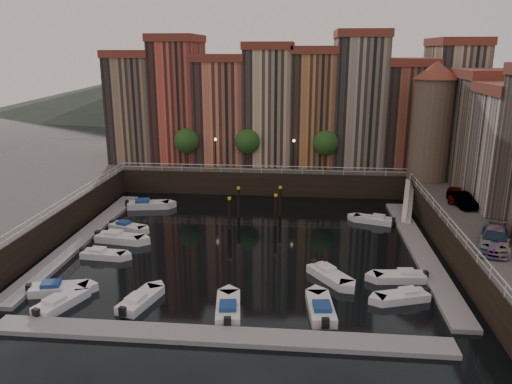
# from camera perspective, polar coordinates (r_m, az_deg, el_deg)

# --- Properties ---
(ground) EXTENTS (200.00, 200.00, 0.00)m
(ground) POSITION_cam_1_polar(r_m,az_deg,el_deg) (48.74, -1.00, -5.71)
(ground) COLOR black
(ground) RESTS_ON ground
(quay_far) EXTENTS (80.00, 20.00, 3.00)m
(quay_far) POSITION_cam_1_polar(r_m,az_deg,el_deg) (73.09, 1.28, 2.88)
(quay_far) COLOR black
(quay_far) RESTS_ON ground
(dock_left) EXTENTS (2.00, 28.00, 0.35)m
(dock_left) POSITION_cam_1_polar(r_m,az_deg,el_deg) (52.06, -19.22, -4.99)
(dock_left) COLOR gray
(dock_left) RESTS_ON ground
(dock_right) EXTENTS (2.00, 28.00, 0.35)m
(dock_right) POSITION_cam_1_polar(r_m,az_deg,el_deg) (48.74, 18.27, -6.33)
(dock_right) COLOR gray
(dock_right) RESTS_ON ground
(dock_near) EXTENTS (30.00, 2.00, 0.35)m
(dock_near) POSITION_cam_1_polar(r_m,az_deg,el_deg) (33.57, -4.38, -16.09)
(dock_near) COLOR gray
(dock_near) RESTS_ON ground
(mountains) EXTENTS (145.00, 100.00, 18.00)m
(mountains) POSITION_cam_1_polar(r_m,az_deg,el_deg) (155.39, 4.28, 12.13)
(mountains) COLOR #2D382D
(mountains) RESTS_ON ground
(far_terrace) EXTENTS (48.70, 10.30, 17.50)m
(far_terrace) POSITION_cam_1_polar(r_m,az_deg,el_deg) (68.91, 3.96, 10.03)
(far_terrace) COLOR #8E745A
(far_terrace) RESTS_ON quay_far
(corner_tower) EXTENTS (5.20, 5.20, 13.80)m
(corner_tower) POSITION_cam_1_polar(r_m,az_deg,el_deg) (61.84, 19.49, 7.79)
(corner_tower) COLOR #6B5B4C
(corner_tower) RESTS_ON quay_right
(promenade_trees) EXTENTS (21.20, 3.20, 5.20)m
(promenade_trees) POSITION_cam_1_polar(r_m,az_deg,el_deg) (64.57, -0.39, 5.75)
(promenade_trees) COLOR black
(promenade_trees) RESTS_ON quay_far
(street_lamps) EXTENTS (10.36, 0.36, 4.18)m
(street_lamps) POSITION_cam_1_polar(r_m,az_deg,el_deg) (63.68, -0.18, 4.98)
(street_lamps) COLOR black
(street_lamps) RESTS_ON quay_far
(railings) EXTENTS (36.08, 34.04, 0.52)m
(railings) POSITION_cam_1_polar(r_m,az_deg,el_deg) (52.13, -0.42, 0.14)
(railings) COLOR white
(railings) RESTS_ON ground
(gangway) EXTENTS (2.78, 8.32, 3.73)m
(gangway) POSITION_cam_1_polar(r_m,az_deg,el_deg) (58.54, 17.01, -0.71)
(gangway) COLOR white
(gangway) RESTS_ON ground
(mooring_pilings) EXTENTS (5.35, 5.12, 3.78)m
(mooring_pilings) POSITION_cam_1_polar(r_m,az_deg,el_deg) (53.74, 0.03, -1.76)
(mooring_pilings) COLOR black
(mooring_pilings) RESTS_ON ground
(boat_left_0) EXTENTS (4.62, 2.54, 1.03)m
(boat_left_0) POSITION_cam_1_polar(r_m,az_deg,el_deg) (41.74, -21.72, -10.24)
(boat_left_0) COLOR silver
(boat_left_0) RESTS_ON ground
(boat_left_1) EXTENTS (4.18, 1.78, 0.95)m
(boat_left_1) POSITION_cam_1_polar(r_m,az_deg,el_deg) (47.11, -17.14, -6.82)
(boat_left_1) COLOR silver
(boat_left_1) RESTS_ON ground
(boat_left_2) EXTENTS (4.98, 2.38, 1.12)m
(boat_left_2) POSITION_cam_1_polar(r_m,az_deg,el_deg) (50.42, -15.39, -5.09)
(boat_left_2) COLOR silver
(boat_left_2) RESTS_ON ground
(boat_left_3) EXTENTS (4.21, 2.67, 0.95)m
(boat_left_3) POSITION_cam_1_polar(r_m,az_deg,el_deg) (53.44, -14.51, -3.89)
(boat_left_3) COLOR silver
(boat_left_3) RESTS_ON ground
(boat_left_4) EXTENTS (5.15, 2.64, 1.16)m
(boat_left_4) POSITION_cam_1_polar(r_m,az_deg,el_deg) (60.27, -12.31, -1.42)
(boat_left_4) COLOR silver
(boat_left_4) RESTS_ON ground
(boat_right_0) EXTENTS (4.25, 2.67, 0.95)m
(boat_right_0) POSITION_cam_1_polar(r_m,az_deg,el_deg) (39.38, 16.48, -11.38)
(boat_right_0) COLOR silver
(boat_right_0) RESTS_ON ground
(boat_right_1) EXTENTS (4.38, 1.95, 0.99)m
(boat_right_1) POSITION_cam_1_polar(r_m,az_deg,el_deg) (42.43, 16.21, -9.29)
(boat_right_1) COLOR silver
(boat_right_1) RESTS_ON ground
(boat_right_4) EXTENTS (4.45, 2.80, 1.00)m
(boat_right_4) POSITION_cam_1_polar(r_m,az_deg,el_deg) (55.35, 13.37, -3.10)
(boat_right_4) COLOR silver
(boat_right_4) RESTS_ON ground
(boat_near_0) EXTENTS (3.02, 4.55, 1.03)m
(boat_near_0) POSITION_cam_1_polar(r_m,az_deg,el_deg) (39.61, -21.47, -11.66)
(boat_near_0) COLOR silver
(boat_near_0) RESTS_ON ground
(boat_near_1) EXTENTS (2.67, 4.53, 1.01)m
(boat_near_1) POSITION_cam_1_polar(r_m,az_deg,el_deg) (38.21, -13.15, -11.97)
(boat_near_1) COLOR silver
(boat_near_1) RESTS_ON ground
(boat_near_2) EXTENTS (2.23, 4.74, 1.07)m
(boat_near_2) POSITION_cam_1_polar(r_m,az_deg,el_deg) (36.26, -3.20, -13.12)
(boat_near_2) COLOR silver
(boat_near_2) RESTS_ON ground
(boat_near_3) EXTENTS (2.18, 4.84, 1.09)m
(boat_near_3) POSITION_cam_1_polar(r_m,az_deg,el_deg) (36.40, 7.42, -13.10)
(boat_near_3) COLOR silver
(boat_near_3) RESTS_ON ground
(car_a) EXTENTS (2.33, 4.22, 1.36)m
(car_a) POSITION_cam_1_polar(r_m,az_deg,el_deg) (54.81, 21.85, -0.36)
(car_a) COLOR gray
(car_a) RESTS_ON quay_right
(car_b) EXTENTS (2.09, 4.27, 1.35)m
(car_b) POSITION_cam_1_polar(r_m,az_deg,el_deg) (53.17, 22.50, -0.92)
(car_b) COLOR gray
(car_b) RESTS_ON quay_right
(car_c) EXTENTS (3.91, 5.89, 1.59)m
(car_c) POSITION_cam_1_polar(r_m,az_deg,el_deg) (42.91, 25.56, -4.98)
(car_c) COLOR gray
(car_c) RESTS_ON quay_right
(boat_extra_553) EXTENTS (3.85, 4.49, 1.06)m
(boat_extra_553) POSITION_cam_1_polar(r_m,az_deg,el_deg) (41.47, 8.36, -9.37)
(boat_extra_553) COLOR silver
(boat_extra_553) RESTS_ON ground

